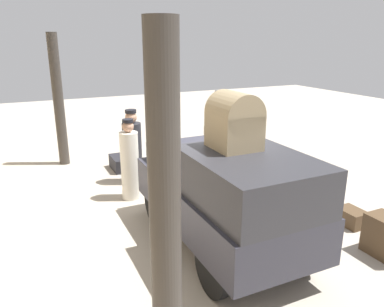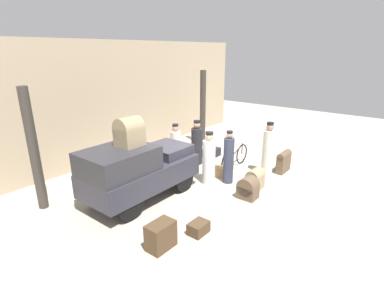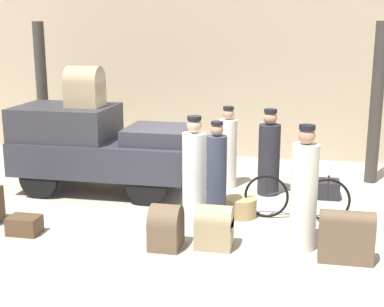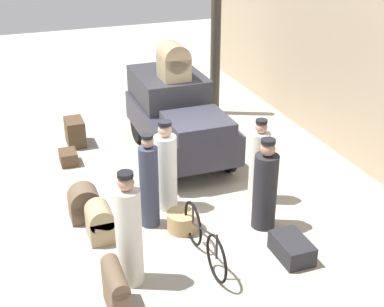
{
  "view_description": "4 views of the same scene",
  "coord_description": "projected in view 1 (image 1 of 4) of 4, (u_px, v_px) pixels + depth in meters",
  "views": [
    {
      "loc": [
        -6.32,
        3.27,
        3.16
      ],
      "look_at": [
        0.2,
        0.2,
        0.95
      ],
      "focal_mm": 35.0,
      "sensor_mm": 36.0,
      "label": 1
    },
    {
      "loc": [
        -7.0,
        -5.52,
        4.17
      ],
      "look_at": [
        0.2,
        0.2,
        0.95
      ],
      "focal_mm": 28.0,
      "sensor_mm": 36.0,
      "label": 2
    },
    {
      "loc": [
        2.11,
        -9.11,
        3.24
      ],
      "look_at": [
        0.2,
        0.2,
        0.95
      ],
      "focal_mm": 50.0,
      "sensor_mm": 36.0,
      "label": 3
    },
    {
      "loc": [
        8.63,
        -2.92,
        5.33
      ],
      "look_at": [
        0.2,
        0.2,
        0.95
      ],
      "focal_mm": 50.0,
      "sensor_mm": 36.0,
      "label": 4
    }
  ],
  "objects": [
    {
      "name": "trunk_on_truck_roof",
      "position": [
        234.0,
        121.0,
        5.14
      ],
      "size": [
        0.66,
        0.59,
        0.79
      ],
      "color": "#9E8966",
      "rests_on": "truck"
    },
    {
      "name": "trunk_wicker_pale",
      "position": [
        219.0,
        138.0,
        10.81
      ],
      "size": [
        0.75,
        0.26,
        0.76
      ],
      "color": "brown",
      "rests_on": "ground"
    },
    {
      "name": "porter_carrying_trunk",
      "position": [
        218.0,
        129.0,
        10.01
      ],
      "size": [
        0.39,
        0.39,
        1.87
      ],
      "color": "silver",
      "rests_on": "ground"
    },
    {
      "name": "suitcase_small_leather",
      "position": [
        251.0,
        160.0,
        9.14
      ],
      "size": [
        0.54,
        0.43,
        0.66
      ],
      "color": "#9E8966",
      "rests_on": "ground"
    },
    {
      "name": "ground_plane",
      "position": [
        205.0,
        199.0,
        7.72
      ],
      "size": [
        30.0,
        30.0,
        0.0
      ],
      "primitive_type": "plane",
      "color": "#A89E8E"
    },
    {
      "name": "conductor_in_dark_uniform",
      "position": [
        133.0,
        150.0,
        8.42
      ],
      "size": [
        0.42,
        0.42,
        1.68
      ],
      "color": "#232328",
      "rests_on": "ground"
    },
    {
      "name": "bicycle",
      "position": [
        178.0,
        152.0,
        9.56
      ],
      "size": [
        1.78,
        0.04,
        0.81
      ],
      "color": "black",
      "rests_on": "ground"
    },
    {
      "name": "trunk_barrel_dark",
      "position": [
        273.0,
        169.0,
        8.59
      ],
      "size": [
        0.45,
        0.55,
        0.66
      ],
      "color": "brown",
      "rests_on": "ground"
    },
    {
      "name": "wicker_basket",
      "position": [
        195.0,
        171.0,
        8.82
      ],
      "size": [
        0.55,
        0.55,
        0.34
      ],
      "color": "tan",
      "rests_on": "ground"
    },
    {
      "name": "canopy_pillar_right",
      "position": [
        58.0,
        101.0,
        9.43
      ],
      "size": [
        0.26,
        0.26,
        3.32
      ],
      "color": "#38332D",
      "rests_on": "ground"
    },
    {
      "name": "porter_lifting_near_truck",
      "position": [
        130.0,
        163.0,
        7.56
      ],
      "size": [
        0.37,
        0.37,
        1.66
      ],
      "color": "silver",
      "rests_on": "ground"
    },
    {
      "name": "truck",
      "position": [
        225.0,
        193.0,
        5.65
      ],
      "size": [
        3.44,
        1.57,
        1.7
      ],
      "color": "black",
      "rests_on": "ground"
    },
    {
      "name": "porter_standing_middle",
      "position": [
        213.0,
        155.0,
        7.95
      ],
      "size": [
        0.41,
        0.41,
        1.74
      ],
      "color": "white",
      "rests_on": "ground"
    },
    {
      "name": "suitcase_black_upright",
      "position": [
        351.0,
        217.0,
        6.61
      ],
      "size": [
        0.49,
        0.36,
        0.29
      ],
      "color": "#4C3823",
      "rests_on": "ground"
    },
    {
      "name": "canopy_pillar_left",
      "position": [
        166.0,
        233.0,
        3.02
      ],
      "size": [
        0.26,
        0.26,
        3.32
      ],
      "color": "#38332D",
      "rests_on": "ground"
    },
    {
      "name": "porter_with_bicycle",
      "position": [
        221.0,
        147.0,
        8.52
      ],
      "size": [
        0.33,
        0.33,
        1.75
      ],
      "color": "#33384C",
      "rests_on": "ground"
    },
    {
      "name": "trunk_large_brown",
      "position": [
        122.0,
        163.0,
        9.43
      ],
      "size": [
        0.76,
        0.49,
        0.33
      ],
      "color": "#232328",
      "rests_on": "ground"
    }
  ]
}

